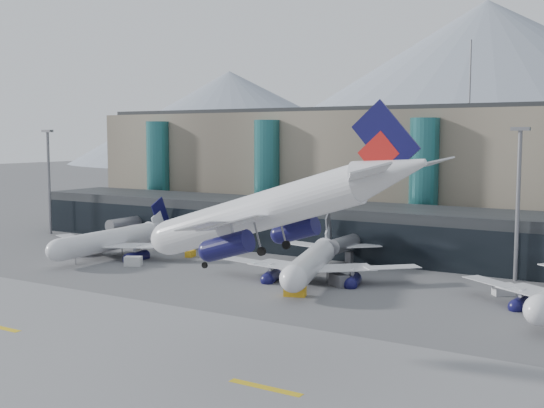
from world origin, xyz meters
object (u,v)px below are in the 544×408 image
(lightmast_left, at_px, (49,176))
(veh_d, at_px, (504,289))
(veh_a, at_px, (133,261))
(veh_h, at_px, (295,290))
(veh_b, at_px, (190,254))
(jet_parked_left, at_px, (121,232))
(veh_f, at_px, (91,244))
(lightmast_mid, at_px, (518,195))
(hero_jet, at_px, (282,198))
(jet_parked_mid, at_px, (315,252))
(veh_c, at_px, (339,280))

(lightmast_left, height_order, veh_d, lightmast_left)
(veh_a, bearing_deg, veh_h, -35.43)
(veh_b, relative_size, veh_h, 0.69)
(jet_parked_left, distance_m, veh_f, 11.37)
(lightmast_mid, relative_size, hero_jet, 0.72)
(jet_parked_mid, height_order, veh_f, jet_parked_mid)
(jet_parked_mid, bearing_deg, hero_jet, -173.26)
(lightmast_left, xyz_separation_m, veh_c, (86.59, -16.06, -13.44))
(veh_c, xyz_separation_m, veh_h, (-2.69, -9.63, -0.07))
(jet_parked_left, bearing_deg, veh_d, -89.93)
(jet_parked_left, relative_size, jet_parked_mid, 1.01)
(hero_jet, relative_size, veh_c, 10.05)
(jet_parked_left, distance_m, jet_parked_mid, 44.78)
(hero_jet, xyz_separation_m, veh_h, (-14.73, 28.80, -16.94))
(hero_jet, bearing_deg, veh_h, 118.08)
(jet_parked_mid, xyz_separation_m, veh_f, (-55.40, 1.94, -3.54))
(lightmast_left, xyz_separation_m, veh_f, (25.04, -10.62, -13.45))
(jet_parked_left, bearing_deg, lightmast_mid, -81.12)
(jet_parked_left, bearing_deg, veh_h, -108.19)
(hero_jet, distance_m, veh_f, 87.33)
(veh_d, xyz_separation_m, veh_f, (-85.67, -2.01, 0.08))
(lightmast_mid, xyz_separation_m, veh_a, (-63.69, -23.44, -13.54))
(jet_parked_left, relative_size, veh_b, 16.46)
(veh_b, bearing_deg, veh_d, -103.06)
(veh_a, relative_size, veh_h, 0.96)
(lightmast_mid, bearing_deg, veh_a, -159.80)
(veh_a, height_order, veh_h, veh_h)
(hero_jet, xyz_separation_m, veh_f, (-73.60, 43.86, -16.88))
(jet_parked_left, bearing_deg, jet_parked_mid, -92.98)
(veh_c, bearing_deg, veh_h, -72.54)
(veh_c, distance_m, veh_f, 61.80)
(lightmast_left, xyz_separation_m, jet_parked_left, (35.66, -12.48, -9.84))
(veh_c, bearing_deg, hero_jet, -39.52)
(veh_f, bearing_deg, hero_jet, -136.21)
(veh_c, relative_size, veh_f, 1.01)
(lightmast_mid, height_order, jet_parked_left, lightmast_mid)
(lightmast_mid, distance_m, veh_h, 41.07)
(jet_parked_left, height_order, veh_h, jet_parked_left)
(jet_parked_left, relative_size, veh_d, 12.01)
(lightmast_mid, xyz_separation_m, hero_jet, (-11.36, -57.49, 3.43))
(hero_jet, height_order, jet_parked_mid, hero_jet)
(hero_jet, relative_size, veh_a, 11.27)
(hero_jet, distance_m, jet_parked_mid, 47.61)
(veh_c, xyz_separation_m, veh_f, (-61.56, 5.44, -0.01))
(lightmast_left, relative_size, jet_parked_left, 0.68)
(jet_parked_mid, relative_size, veh_a, 11.83)
(lightmast_mid, height_order, veh_f, lightmast_mid)
(veh_a, xyz_separation_m, veh_h, (37.59, -5.25, 0.02))
(hero_jet, relative_size, jet_parked_left, 0.94)
(hero_jet, relative_size, veh_h, 10.77)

